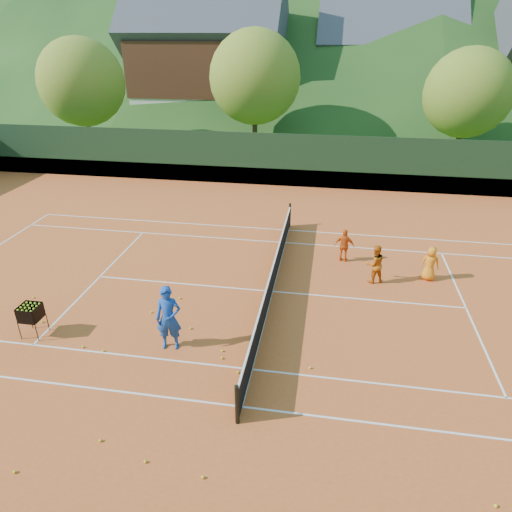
% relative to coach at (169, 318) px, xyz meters
% --- Properties ---
extents(ground, '(400.00, 400.00, 0.00)m').
position_rel_coach_xyz_m(ground, '(2.44, 3.53, -1.00)').
color(ground, '#2A531A').
rests_on(ground, ground).
extents(clay_court, '(40.00, 24.00, 0.02)m').
position_rel_coach_xyz_m(clay_court, '(2.44, 3.53, -0.99)').
color(clay_court, '#C04E1F').
rests_on(clay_court, ground).
extents(coach, '(0.78, 0.58, 1.95)m').
position_rel_coach_xyz_m(coach, '(0.00, 0.00, 0.00)').
color(coach, '#18439F').
rests_on(coach, clay_court).
extents(student_a, '(0.85, 0.77, 1.43)m').
position_rel_coach_xyz_m(student_a, '(5.92, 4.82, -0.26)').
color(student_a, '#CC6112').
rests_on(student_a, clay_court).
extents(student_b, '(0.81, 0.43, 1.32)m').
position_rel_coach_xyz_m(student_b, '(4.88, 6.32, -0.32)').
color(student_b, '#DF5613').
rests_on(student_b, clay_court).
extents(student_c, '(0.70, 0.53, 1.29)m').
position_rel_coach_xyz_m(student_c, '(7.91, 5.33, -0.33)').
color(student_c, orange).
rests_on(student_c, clay_court).
extents(tennis_ball_1, '(0.07, 0.07, 0.07)m').
position_rel_coach_xyz_m(tennis_ball_1, '(-0.57, 2.53, -0.94)').
color(tennis_ball_1, yellow).
rests_on(tennis_ball_1, clay_court).
extents(tennis_ball_2, '(0.07, 0.07, 0.07)m').
position_rel_coach_xyz_m(tennis_ball_2, '(-5.48, 1.75, -0.94)').
color(tennis_ball_2, yellow).
rests_on(tennis_ball_2, clay_court).
extents(tennis_ball_3, '(0.07, 0.07, 0.07)m').
position_rel_coach_xyz_m(tennis_ball_3, '(2.23, -0.33, -0.94)').
color(tennis_ball_3, yellow).
rests_on(tennis_ball_3, clay_court).
extents(tennis_ball_4, '(0.07, 0.07, 0.07)m').
position_rel_coach_xyz_m(tennis_ball_4, '(2.11, -0.80, -0.94)').
color(tennis_ball_4, yellow).
rests_on(tennis_ball_4, clay_court).
extents(tennis_ball_7, '(0.07, 0.07, 0.07)m').
position_rel_coach_xyz_m(tennis_ball_7, '(-2.48, -0.47, -0.94)').
color(tennis_ball_7, yellow).
rests_on(tennis_ball_7, clay_court).
extents(tennis_ball_8, '(0.07, 0.07, 0.07)m').
position_rel_coach_xyz_m(tennis_ball_8, '(-1.21, 1.55, -0.94)').
color(tennis_ball_8, yellow).
rests_on(tennis_ball_8, clay_court).
extents(tennis_ball_9, '(0.07, 0.07, 0.07)m').
position_rel_coach_xyz_m(tennis_ball_9, '(1.56, -0.30, -0.94)').
color(tennis_ball_9, yellow).
rests_on(tennis_ball_9, clay_court).
extents(tennis_ball_12, '(0.07, 0.07, 0.07)m').
position_rel_coach_xyz_m(tennis_ball_12, '(3.98, -0.30, -0.94)').
color(tennis_ball_12, yellow).
rests_on(tennis_ball_12, clay_court).
extents(tennis_ball_13, '(0.07, 0.07, 0.07)m').
position_rel_coach_xyz_m(tennis_ball_13, '(-0.44, -3.49, -0.94)').
color(tennis_ball_13, yellow).
rests_on(tennis_ball_13, clay_court).
extents(tennis_ball_14, '(0.07, 0.07, 0.07)m').
position_rel_coach_xyz_m(tennis_ball_14, '(-1.83, -0.54, -0.94)').
color(tennis_ball_14, yellow).
rests_on(tennis_ball_14, clay_court).
extents(tennis_ball_16, '(0.07, 0.07, 0.07)m').
position_rel_coach_xyz_m(tennis_ball_16, '(0.75, -3.85, -0.94)').
color(tennis_ball_16, yellow).
rests_on(tennis_ball_16, clay_court).
extents(tennis_ball_17, '(0.07, 0.07, 0.07)m').
position_rel_coach_xyz_m(tennis_ball_17, '(0.29, 0.91, -0.94)').
color(tennis_ball_17, yellow).
rests_on(tennis_ball_17, clay_court).
extents(tennis_ball_19, '(0.07, 0.07, 0.07)m').
position_rel_coach_xyz_m(tennis_ball_19, '(1.49, 0.01, -0.94)').
color(tennis_ball_19, yellow).
rests_on(tennis_ball_19, clay_court).
extents(tennis_ball_20, '(0.07, 0.07, 0.07)m').
position_rel_coach_xyz_m(tennis_ball_20, '(-4.35, 0.48, -0.94)').
color(tennis_ball_20, yellow).
rests_on(tennis_ball_20, clay_court).
extents(tennis_ball_21, '(0.07, 0.07, 0.07)m').
position_rel_coach_xyz_m(tennis_ball_21, '(2.04, -4.01, -0.94)').
color(tennis_ball_21, yellow).
rests_on(tennis_ball_21, clay_court).
extents(tennis_ball_22, '(0.07, 0.07, 0.07)m').
position_rel_coach_xyz_m(tennis_ball_22, '(7.71, -3.69, -0.94)').
color(tennis_ball_22, yellow).
rests_on(tennis_ball_22, clay_court).
extents(tennis_ball_25, '(0.07, 0.07, 0.07)m').
position_rel_coach_xyz_m(tennis_ball_25, '(-1.80, -4.52, -0.94)').
color(tennis_ball_25, yellow).
rests_on(tennis_ball_25, clay_court).
extents(court_lines, '(23.83, 11.03, 0.00)m').
position_rel_coach_xyz_m(court_lines, '(2.44, 3.53, -0.97)').
color(court_lines, white).
rests_on(court_lines, clay_court).
extents(tennis_net, '(0.10, 12.07, 1.10)m').
position_rel_coach_xyz_m(tennis_net, '(2.44, 3.53, -0.48)').
color(tennis_net, black).
rests_on(tennis_net, clay_court).
extents(perimeter_fence, '(40.40, 24.24, 3.00)m').
position_rel_coach_xyz_m(perimeter_fence, '(2.44, 3.53, 0.27)').
color(perimeter_fence, black).
rests_on(perimeter_fence, clay_court).
extents(ball_hopper, '(0.57, 0.57, 1.00)m').
position_rel_coach_xyz_m(ball_hopper, '(-4.19, -0.10, -0.23)').
color(ball_hopper, black).
rests_on(ball_hopper, clay_court).
extents(chalet_left, '(13.80, 9.93, 12.92)m').
position_rel_coach_xyz_m(chalet_left, '(-7.56, 33.53, 4.65)').
color(chalet_left, beige).
rests_on(chalet_left, ground).
extents(chalet_mid, '(12.65, 8.82, 11.45)m').
position_rel_coach_xyz_m(chalet_mid, '(8.44, 37.53, 3.99)').
color(chalet_mid, beige).
rests_on(chalet_mid, ground).
extents(tree_a, '(6.00, 6.00, 7.88)m').
position_rel_coach_xyz_m(tree_a, '(-13.56, 21.53, 3.87)').
color(tree_a, '#3F2819').
rests_on(tree_a, ground).
extents(tree_b, '(6.40, 6.40, 8.40)m').
position_rel_coach_xyz_m(tree_b, '(-1.56, 23.53, 4.20)').
color(tree_b, '#402819').
rests_on(tree_b, ground).
extents(tree_c, '(5.60, 5.60, 7.35)m').
position_rel_coach_xyz_m(tree_c, '(12.44, 22.53, 3.55)').
color(tree_c, '#41291A').
rests_on(tree_c, ground).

